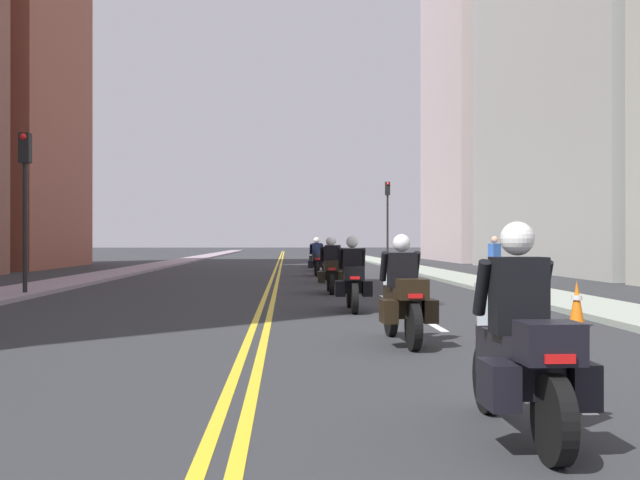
% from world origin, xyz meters
% --- Properties ---
extents(ground_plane, '(264.00, 264.00, 0.00)m').
position_xyz_m(ground_plane, '(0.00, 48.00, 0.00)').
color(ground_plane, '#2C2E31').
extents(sidewalk_left, '(2.01, 144.00, 0.12)m').
position_xyz_m(sidewalk_left, '(-7.11, 48.00, 0.06)').
color(sidewalk_left, gray).
rests_on(sidewalk_left, ground).
extents(sidewalk_right, '(2.01, 144.00, 0.12)m').
position_xyz_m(sidewalk_right, '(7.11, 48.00, 0.06)').
color(sidewalk_right, '#96A295').
rests_on(sidewalk_right, ground).
extents(centreline_yellow_inner, '(0.12, 132.00, 0.01)m').
position_xyz_m(centreline_yellow_inner, '(-0.12, 48.00, 0.00)').
color(centreline_yellow_inner, yellow).
rests_on(centreline_yellow_inner, ground).
extents(centreline_yellow_outer, '(0.12, 132.00, 0.01)m').
position_xyz_m(centreline_yellow_outer, '(0.12, 48.00, 0.00)').
color(centreline_yellow_outer, yellow).
rests_on(centreline_yellow_outer, ground).
extents(lane_dashes_white, '(0.14, 56.40, 0.01)m').
position_xyz_m(lane_dashes_white, '(3.06, 29.00, 0.00)').
color(lane_dashes_white, silver).
rests_on(lane_dashes_white, ground).
extents(building_right_2, '(9.84, 15.41, 23.63)m').
position_xyz_m(building_right_2, '(16.91, 58.03, 11.81)').
color(building_right_2, beige).
rests_on(building_right_2, ground).
extents(motorcycle_0, '(0.77, 2.17, 1.64)m').
position_xyz_m(motorcycle_0, '(2.21, 6.02, 0.66)').
color(motorcycle_0, black).
rests_on(motorcycle_0, ground).
extents(motorcycle_1, '(0.78, 2.29, 1.59)m').
position_xyz_m(motorcycle_1, '(2.14, 11.34, 0.66)').
color(motorcycle_1, black).
rests_on(motorcycle_1, ground).
extents(motorcycle_2, '(0.77, 2.21, 1.60)m').
position_xyz_m(motorcycle_2, '(1.86, 16.56, 0.65)').
color(motorcycle_2, black).
rests_on(motorcycle_2, ground).
extents(motorcycle_3, '(0.76, 2.19, 1.61)m').
position_xyz_m(motorcycle_3, '(1.72, 22.20, 0.64)').
color(motorcycle_3, black).
rests_on(motorcycle_3, ground).
extents(motorcycle_4, '(0.78, 2.17, 1.62)m').
position_xyz_m(motorcycle_4, '(2.11, 27.61, 0.65)').
color(motorcycle_4, black).
rests_on(motorcycle_4, ground).
extents(motorcycle_5, '(0.76, 2.21, 1.66)m').
position_xyz_m(motorcycle_5, '(1.75, 32.96, 0.68)').
color(motorcycle_5, black).
rests_on(motorcycle_5, ground).
extents(motorcycle_6, '(0.77, 2.25, 1.66)m').
position_xyz_m(motorcycle_6, '(1.98, 38.35, 0.66)').
color(motorcycle_6, black).
rests_on(motorcycle_6, ground).
extents(motorcycle_7, '(0.78, 2.16, 1.64)m').
position_xyz_m(motorcycle_7, '(2.13, 43.62, 0.67)').
color(motorcycle_7, black).
rests_on(motorcycle_7, ground).
extents(traffic_cone_0, '(0.33, 0.33, 0.81)m').
position_xyz_m(traffic_cone_0, '(5.47, 13.39, 0.40)').
color(traffic_cone_0, black).
rests_on(traffic_cone_0, ground).
extents(traffic_light_near, '(0.28, 0.38, 4.37)m').
position_xyz_m(traffic_light_near, '(-6.51, 21.09, 3.05)').
color(traffic_light_near, black).
rests_on(traffic_light_near, ground).
extents(traffic_light_far, '(0.28, 0.38, 5.04)m').
position_xyz_m(traffic_light_far, '(6.51, 45.92, 3.47)').
color(traffic_light_far, black).
rests_on(traffic_light_far, ground).
extents(pedestrian_0, '(0.49, 0.41, 1.64)m').
position_xyz_m(pedestrian_0, '(6.89, 23.74, 0.85)').
color(pedestrian_0, '#262B35').
rests_on(pedestrian_0, ground).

